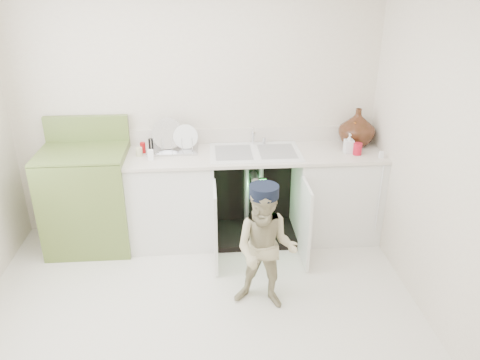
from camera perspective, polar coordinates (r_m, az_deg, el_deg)
name	(u,v)px	position (r m, az deg, el deg)	size (l,w,h in m)	color
ground	(200,318)	(3.79, -4.93, -16.42)	(3.50, 3.50, 0.00)	silver
room_shell	(193,170)	(3.13, -5.74, 1.22)	(6.00, 5.50, 1.26)	silver
counter_run	(259,192)	(4.58, 2.31, -1.47)	(2.44, 1.02, 1.26)	silver
avocado_stove	(89,197)	(4.65, -17.98, -2.02)	(0.78, 0.65, 1.22)	olive
repair_worker	(266,248)	(3.62, 3.15, -8.31)	(0.59, 0.99, 1.04)	tan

